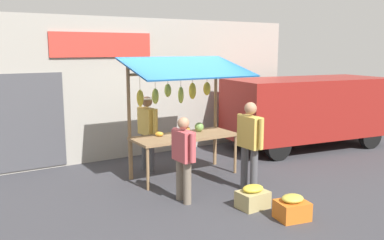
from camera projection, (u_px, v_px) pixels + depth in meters
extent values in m
plane|color=#38383D|center=(185.00, 176.00, 8.70)|extent=(40.00, 40.00, 0.00)
cube|color=#9E998E|center=(140.00, 88.00, 10.25)|extent=(9.00, 0.25, 3.40)
cube|color=red|center=(102.00, 45.00, 9.44)|extent=(2.40, 0.06, 0.56)
cube|color=#47474C|center=(19.00, 123.00, 8.75)|extent=(1.90, 0.04, 2.10)
cube|color=olive|center=(184.00, 137.00, 8.55)|extent=(2.20, 0.90, 0.05)
cylinder|color=olive|center=(148.00, 169.00, 7.76)|extent=(0.06, 0.06, 0.83)
cylinder|color=olive|center=(235.00, 154.00, 8.83)|extent=(0.06, 0.06, 0.83)
cylinder|color=olive|center=(131.00, 160.00, 8.41)|extent=(0.06, 0.06, 0.83)
cylinder|color=olive|center=(215.00, 147.00, 9.49)|extent=(0.06, 0.06, 0.83)
cylinder|color=olive|center=(129.00, 123.00, 8.28)|extent=(0.07, 0.07, 2.35)
cylinder|color=olive|center=(215.00, 115.00, 9.37)|extent=(0.07, 0.07, 2.35)
cylinder|color=olive|center=(175.00, 73.00, 8.66)|extent=(2.12, 0.06, 0.06)
cube|color=#19518C|center=(188.00, 67.00, 8.17)|extent=(2.50, 1.46, 0.39)
cylinder|color=brown|center=(207.00, 77.00, 9.03)|extent=(0.01, 0.01, 0.21)
ellipsoid|color=yellow|center=(207.00, 89.00, 9.08)|extent=(0.21, 0.20, 0.30)
cylinder|color=brown|center=(192.00, 78.00, 8.93)|extent=(0.01, 0.01, 0.22)
ellipsoid|color=yellow|center=(192.00, 91.00, 8.98)|extent=(0.20, 0.19, 0.36)
cylinder|color=brown|center=(181.00, 80.00, 8.78)|extent=(0.01, 0.01, 0.29)
ellipsoid|color=#B2CC4C|center=(181.00, 95.00, 8.84)|extent=(0.19, 0.20, 0.36)
cylinder|color=brown|center=(168.00, 79.00, 8.58)|extent=(0.01, 0.01, 0.21)
ellipsoid|color=#B2CC4C|center=(168.00, 90.00, 8.62)|extent=(0.20, 0.22, 0.28)
cylinder|color=brown|center=(155.00, 81.00, 8.42)|extent=(0.01, 0.01, 0.29)
ellipsoid|color=#B2CC4C|center=(155.00, 96.00, 8.48)|extent=(0.21, 0.23, 0.33)
cylinder|color=brown|center=(140.00, 82.00, 8.28)|extent=(0.01, 0.01, 0.31)
ellipsoid|color=yellow|center=(140.00, 98.00, 8.34)|extent=(0.22, 0.23, 0.34)
ellipsoid|color=orange|center=(185.00, 129.00, 8.87)|extent=(0.25, 0.26, 0.14)
ellipsoid|color=gold|center=(159.00, 134.00, 8.44)|extent=(0.21, 0.21, 0.10)
sphere|color=#729E4C|center=(199.00, 127.00, 8.93)|extent=(0.20, 0.20, 0.20)
cylinder|color=#4C4C51|center=(145.00, 151.00, 9.11)|extent=(0.14, 0.14, 0.82)
cylinder|color=#4C4C51|center=(151.00, 154.00, 8.89)|extent=(0.14, 0.14, 0.82)
cube|color=gold|center=(147.00, 121.00, 8.88)|extent=(0.26, 0.51, 0.58)
cylinder|color=gold|center=(140.00, 118.00, 9.12)|extent=(0.09, 0.09, 0.53)
cylinder|color=gold|center=(155.00, 122.00, 8.63)|extent=(0.09, 0.09, 0.53)
sphere|color=#8C664C|center=(147.00, 102.00, 8.81)|extent=(0.22, 0.22, 0.22)
cylinder|color=beige|center=(147.00, 98.00, 8.79)|extent=(0.43, 0.43, 0.02)
cylinder|color=#726656|center=(187.00, 183.00, 7.07)|extent=(0.14, 0.14, 0.75)
cylinder|color=#726656|center=(180.00, 179.00, 7.28)|extent=(0.14, 0.14, 0.75)
cube|color=#BF4C51|center=(183.00, 146.00, 7.07)|extent=(0.22, 0.45, 0.53)
cylinder|color=#BF4C51|center=(192.00, 148.00, 6.83)|extent=(0.09, 0.09, 0.49)
cylinder|color=#BF4C51|center=(175.00, 141.00, 7.30)|extent=(0.09, 0.09, 0.49)
sphere|color=#A87A5B|center=(183.00, 123.00, 7.00)|extent=(0.21, 0.21, 0.21)
cylinder|color=#4C4C51|center=(254.00, 171.00, 7.62)|extent=(0.14, 0.14, 0.84)
cylinder|color=#4C4C51|center=(244.00, 167.00, 7.85)|extent=(0.14, 0.14, 0.84)
cube|color=gold|center=(250.00, 132.00, 7.61)|extent=(0.22, 0.51, 0.59)
cylinder|color=gold|center=(261.00, 134.00, 7.35)|extent=(0.09, 0.09, 0.55)
cylinder|color=gold|center=(240.00, 128.00, 7.87)|extent=(0.09, 0.09, 0.55)
sphere|color=#A87A5B|center=(251.00, 108.00, 7.54)|extent=(0.23, 0.23, 0.23)
cube|color=maroon|center=(307.00, 107.00, 11.08)|extent=(4.61, 2.43, 1.55)
cube|color=black|center=(266.00, 99.00, 10.50)|extent=(1.64, 1.99, 0.68)
cylinder|color=black|center=(278.00, 147.00, 9.86)|extent=(0.68, 0.27, 0.66)
cylinder|color=black|center=(243.00, 134.00, 11.36)|extent=(0.68, 0.27, 0.66)
cylinder|color=black|center=(370.00, 136.00, 11.06)|extent=(0.68, 0.27, 0.66)
cylinder|color=black|center=(327.00, 126.00, 12.56)|extent=(0.68, 0.27, 0.66)
cube|color=tan|center=(253.00, 200.00, 6.94)|extent=(0.51, 0.40, 0.29)
ellipsoid|color=yellow|center=(253.00, 189.00, 6.90)|extent=(0.38, 0.29, 0.12)
cube|color=#D1661E|center=(292.00, 210.00, 6.47)|extent=(0.55, 0.49, 0.29)
ellipsoid|color=gold|center=(293.00, 198.00, 6.44)|extent=(0.37, 0.31, 0.12)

